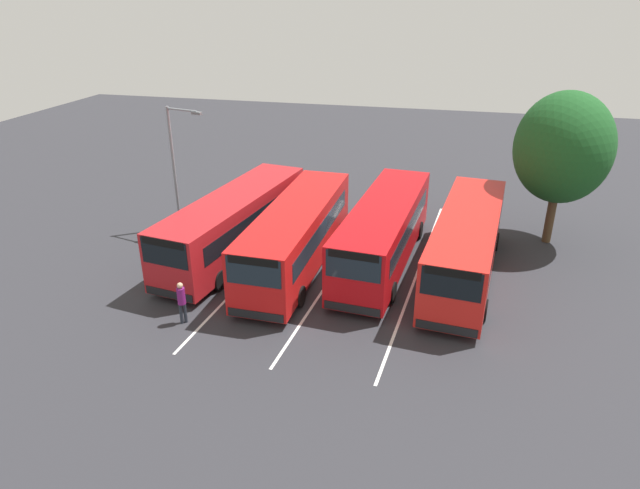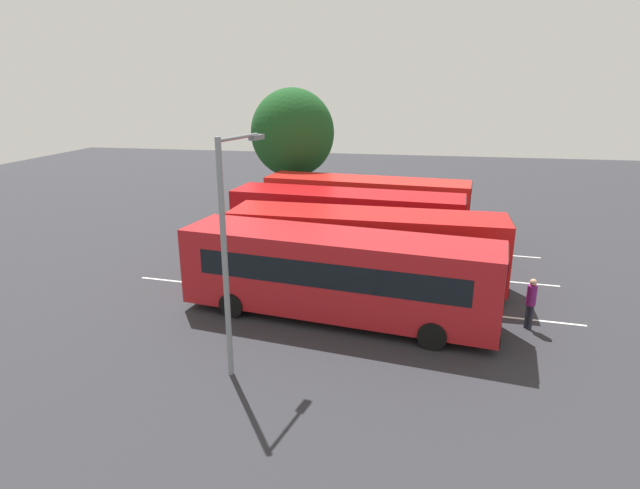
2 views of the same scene
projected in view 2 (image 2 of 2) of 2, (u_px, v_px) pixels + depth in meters
ground_plane at (352, 267)px, 23.51m from camera, size 80.13×80.13×0.00m
bus_far_left at (338, 273)px, 17.95m from camera, size 11.31×4.12×3.07m
bus_center_left at (366, 246)px, 21.00m from camera, size 11.12×2.84×3.07m
bus_center_right at (346, 220)px, 24.92m from camera, size 11.24×3.43×3.07m
bus_far_right at (366, 204)px, 28.41m from camera, size 11.27×3.66×3.07m
pedestrian at (531, 299)px, 17.29m from camera, size 0.45×0.45×1.81m
street_lamp at (229, 242)px, 13.90m from camera, size 0.67×2.21×6.72m
depot_tree at (292, 133)px, 32.33m from camera, size 5.25×4.72×7.81m
lane_stripe_outer_left at (340, 299)px, 20.02m from camera, size 17.49×1.50×0.01m
lane_stripe_inner_left at (352, 267)px, 23.51m from camera, size 17.49×1.50×0.01m
lane_stripe_inner_right at (361, 244)px, 26.99m from camera, size 17.49×1.50×0.01m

